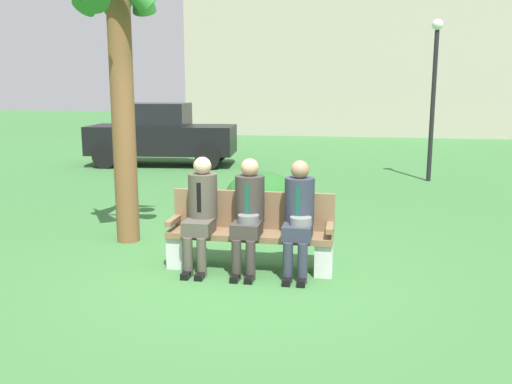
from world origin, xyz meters
TOP-DOWN VIEW (x-y plane):
  - ground_plane at (0.00, 0.00)m, footprint 80.00×80.00m
  - park_bench at (0.08, 0.35)m, footprint 1.94×0.44m
  - seated_man_left at (-0.49, 0.22)m, footprint 0.34×0.72m
  - seated_man_middle at (0.07, 0.22)m, footprint 0.34×0.72m
  - seated_man_right at (0.65, 0.21)m, footprint 0.34×0.72m
  - palm_tree_tall at (-1.83, 1.18)m, footprint 1.46×1.46m
  - shrub_near_bench at (-0.25, 2.98)m, footprint 1.18×1.09m
  - parked_car_near at (-3.96, 8.46)m, footprint 4.03×2.02m
  - street_lamp at (2.92, 7.08)m, footprint 0.24×0.24m

SIDE VIEW (x-z plane):
  - ground_plane at x=0.00m, z-range 0.00..0.00m
  - shrub_near_bench at x=-0.25m, z-range 0.00..0.74m
  - park_bench at x=0.08m, z-range -0.03..0.87m
  - seated_man_right at x=0.65m, z-range 0.07..1.38m
  - seated_man_middle at x=0.07m, z-range 0.07..1.38m
  - seated_man_left at x=-0.49m, z-range 0.08..1.39m
  - parked_car_near at x=-3.96m, z-range 0.00..1.68m
  - street_lamp at x=2.92m, z-range 0.40..3.96m
  - palm_tree_tall at x=-1.83m, z-range 0.75..4.83m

